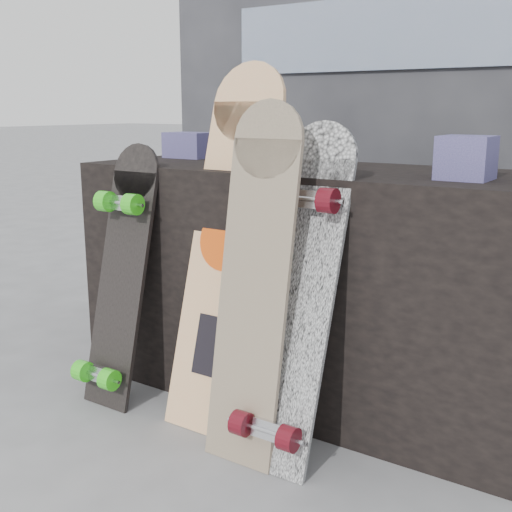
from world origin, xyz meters
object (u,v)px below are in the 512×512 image
Objects in this scene: longboard_geisha at (228,235)px; longboard_cascadia at (296,291)px; vendor_table at (311,283)px; longboard_celtic at (255,273)px; skateboard_dark at (119,273)px.

longboard_cascadia is (0.31, -0.10, -0.11)m from longboard_geisha.
longboard_geisha is at bearing -115.67° from vendor_table.
vendor_table is 1.40× the size of longboard_geisha.
longboard_celtic is 0.13m from longboard_cascadia.
longboard_geisha is at bearing 143.18° from longboard_celtic.
vendor_table is 1.57× the size of longboard_celtic.
longboard_cascadia is at bearing -66.67° from vendor_table.
longboard_cascadia is at bearing 0.66° from skateboard_dark.
longboard_geisha reaches higher than vendor_table.
skateboard_dark is at bearing -141.91° from vendor_table.
longboard_celtic is (0.07, -0.45, 0.14)m from vendor_table.
longboard_geisha is 0.27m from longboard_celtic.
longboard_celtic is at bearing -36.82° from longboard_geisha.
longboard_geisha is at bearing 16.69° from skateboard_dark.
vendor_table is at bearing 113.33° from longboard_cascadia.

